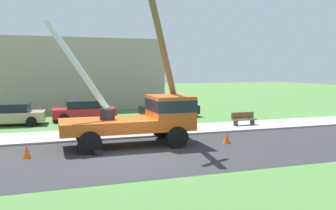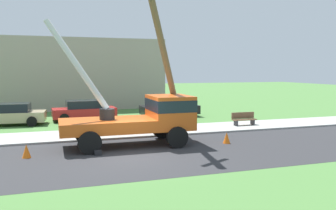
{
  "view_description": "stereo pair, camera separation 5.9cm",
  "coord_description": "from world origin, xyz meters",
  "px_view_note": "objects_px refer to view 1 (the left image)",
  "views": [
    {
      "loc": [
        -3.2,
        -14.37,
        3.63
      ],
      "look_at": [
        2.51,
        2.79,
        1.79
      ],
      "focal_mm": 37.7,
      "sensor_mm": 36.0,
      "label": 1
    },
    {
      "loc": [
        -3.14,
        -14.39,
        3.63
      ],
      "look_at": [
        2.51,
        2.79,
        1.79
      ],
      "focal_mm": 37.7,
      "sensor_mm": 36.0,
      "label": 2
    }
  ],
  "objects_px": {
    "parked_sedan_tan": "(9,114)",
    "park_bench": "(244,119)",
    "traffic_cone_ahead": "(227,138)",
    "leaning_utility_pole": "(165,58)",
    "utility_truck": "(144,116)",
    "parked_sedan_red": "(84,110)",
    "traffic_cone_behind": "(27,151)",
    "traffic_cone_curbside": "(171,133)",
    "parked_sedan_black": "(169,107)"
  },
  "relations": [
    {
      "from": "traffic_cone_behind",
      "to": "parked_sedan_tan",
      "type": "xyz_separation_m",
      "value": [
        -1.59,
        9.5,
        0.43
      ]
    },
    {
      "from": "parked_sedan_red",
      "to": "park_bench",
      "type": "height_order",
      "value": "parked_sedan_red"
    },
    {
      "from": "parked_sedan_tan",
      "to": "parked_sedan_black",
      "type": "relative_size",
      "value": 1.03
    },
    {
      "from": "utility_truck",
      "to": "park_bench",
      "type": "relative_size",
      "value": 4.23
    },
    {
      "from": "traffic_cone_ahead",
      "to": "traffic_cone_behind",
      "type": "relative_size",
      "value": 1.0
    },
    {
      "from": "traffic_cone_ahead",
      "to": "leaning_utility_pole",
      "type": "bearing_deg",
      "value": 148.0
    },
    {
      "from": "traffic_cone_ahead",
      "to": "parked_sedan_red",
      "type": "xyz_separation_m",
      "value": [
        -5.94,
        10.37,
        0.43
      ]
    },
    {
      "from": "leaning_utility_pole",
      "to": "parked_sedan_tan",
      "type": "height_order",
      "value": "leaning_utility_pole"
    },
    {
      "from": "utility_truck",
      "to": "traffic_cone_behind",
      "type": "height_order",
      "value": "utility_truck"
    },
    {
      "from": "parked_sedan_red",
      "to": "park_bench",
      "type": "bearing_deg",
      "value": -32.96
    },
    {
      "from": "utility_truck",
      "to": "parked_sedan_tan",
      "type": "relative_size",
      "value": 1.49
    },
    {
      "from": "parked_sedan_red",
      "to": "parked_sedan_black",
      "type": "xyz_separation_m",
      "value": [
        6.37,
        -0.21,
        0.0
      ]
    },
    {
      "from": "parked_sedan_tan",
      "to": "parked_sedan_red",
      "type": "bearing_deg",
      "value": 10.02
    },
    {
      "from": "traffic_cone_curbside",
      "to": "parked_sedan_black",
      "type": "relative_size",
      "value": 0.13
    },
    {
      "from": "parked_sedan_tan",
      "to": "park_bench",
      "type": "distance_m",
      "value": 15.14
    },
    {
      "from": "utility_truck",
      "to": "parked_sedan_tan",
      "type": "xyz_separation_m",
      "value": [
        -6.85,
        8.47,
        -0.7
      ]
    },
    {
      "from": "traffic_cone_behind",
      "to": "parked_sedan_black",
      "type": "bearing_deg",
      "value": 46.6
    },
    {
      "from": "utility_truck",
      "to": "traffic_cone_ahead",
      "type": "xyz_separation_m",
      "value": [
        3.9,
        -1.04,
        -1.13
      ]
    },
    {
      "from": "traffic_cone_behind",
      "to": "traffic_cone_curbside",
      "type": "relative_size",
      "value": 1.0
    },
    {
      "from": "parked_sedan_tan",
      "to": "park_bench",
      "type": "height_order",
      "value": "parked_sedan_tan"
    },
    {
      "from": "utility_truck",
      "to": "traffic_cone_behind",
      "type": "relative_size",
      "value": 12.07
    },
    {
      "from": "utility_truck",
      "to": "traffic_cone_curbside",
      "type": "height_order",
      "value": "utility_truck"
    },
    {
      "from": "traffic_cone_ahead",
      "to": "parked_sedan_red",
      "type": "relative_size",
      "value": 0.13
    },
    {
      "from": "parked_sedan_red",
      "to": "parked_sedan_black",
      "type": "relative_size",
      "value": 1.02
    },
    {
      "from": "traffic_cone_ahead",
      "to": "traffic_cone_curbside",
      "type": "height_order",
      "value": "same"
    },
    {
      "from": "utility_truck",
      "to": "traffic_cone_behind",
      "type": "xyz_separation_m",
      "value": [
        -5.26,
        -1.02,
        -1.13
      ]
    },
    {
      "from": "utility_truck",
      "to": "traffic_cone_ahead",
      "type": "bearing_deg",
      "value": -14.94
    },
    {
      "from": "utility_truck",
      "to": "traffic_cone_curbside",
      "type": "bearing_deg",
      "value": 33.24
    },
    {
      "from": "traffic_cone_ahead",
      "to": "park_bench",
      "type": "xyz_separation_m",
      "value": [
        3.45,
        4.28,
        0.18
      ]
    },
    {
      "from": "leaning_utility_pole",
      "to": "park_bench",
      "type": "height_order",
      "value": "leaning_utility_pole"
    },
    {
      "from": "leaning_utility_pole",
      "to": "traffic_cone_curbside",
      "type": "distance_m",
      "value": 3.99
    },
    {
      "from": "leaning_utility_pole",
      "to": "parked_sedan_tan",
      "type": "bearing_deg",
      "value": 135.88
    },
    {
      "from": "utility_truck",
      "to": "parked_sedan_black",
      "type": "xyz_separation_m",
      "value": [
        4.33,
        9.12,
        -0.7
      ]
    },
    {
      "from": "traffic_cone_curbside",
      "to": "parked_sedan_red",
      "type": "bearing_deg",
      "value": 114.87
    },
    {
      "from": "parked_sedan_tan",
      "to": "leaning_utility_pole",
      "type": "bearing_deg",
      "value": -44.12
    },
    {
      "from": "utility_truck",
      "to": "parked_sedan_red",
      "type": "bearing_deg",
      "value": 102.31
    },
    {
      "from": "traffic_cone_curbside",
      "to": "parked_sedan_black",
      "type": "height_order",
      "value": "parked_sedan_black"
    },
    {
      "from": "park_bench",
      "to": "traffic_cone_ahead",
      "type": "bearing_deg",
      "value": -128.9
    },
    {
      "from": "parked_sedan_red",
      "to": "traffic_cone_ahead",
      "type": "bearing_deg",
      "value": -60.2
    },
    {
      "from": "parked_sedan_black",
      "to": "parked_sedan_red",
      "type": "bearing_deg",
      "value": 178.12
    },
    {
      "from": "leaning_utility_pole",
      "to": "traffic_cone_behind",
      "type": "xyz_separation_m",
      "value": [
        -6.51,
        -1.64,
        -3.92
      ]
    },
    {
      "from": "leaning_utility_pole",
      "to": "parked_sedan_tan",
      "type": "distance_m",
      "value": 11.82
    },
    {
      "from": "traffic_cone_curbside",
      "to": "park_bench",
      "type": "xyz_separation_m",
      "value": [
        5.6,
        2.09,
        0.18
      ]
    },
    {
      "from": "traffic_cone_behind",
      "to": "parked_sedan_black",
      "type": "height_order",
      "value": "parked_sedan_black"
    },
    {
      "from": "traffic_cone_ahead",
      "to": "park_bench",
      "type": "relative_size",
      "value": 0.35
    },
    {
      "from": "leaning_utility_pole",
      "to": "utility_truck",
      "type": "bearing_deg",
      "value": -153.88
    },
    {
      "from": "traffic_cone_ahead",
      "to": "parked_sedan_tan",
      "type": "distance_m",
      "value": 14.37
    },
    {
      "from": "traffic_cone_behind",
      "to": "park_bench",
      "type": "relative_size",
      "value": 0.35
    },
    {
      "from": "traffic_cone_curbside",
      "to": "utility_truck",
      "type": "bearing_deg",
      "value": -146.76
    },
    {
      "from": "traffic_cone_ahead",
      "to": "parked_sedan_tan",
      "type": "xyz_separation_m",
      "value": [
        -10.75,
        9.51,
        0.43
      ]
    }
  ]
}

